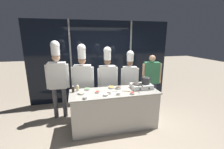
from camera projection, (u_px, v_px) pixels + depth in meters
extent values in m
plane|color=gray|center=(114.00, 126.00, 3.78)|extent=(24.00, 24.00, 0.00)
cube|color=black|center=(102.00, 62.00, 5.11)|extent=(4.76, 0.04, 2.70)
cube|color=gray|center=(71.00, 63.00, 4.84)|extent=(0.05, 0.05, 2.70)
cube|color=gray|center=(130.00, 61.00, 5.29)|extent=(0.05, 0.05, 2.70)
cube|color=beige|center=(114.00, 110.00, 3.67)|extent=(2.03, 0.73, 0.89)
cube|color=#A39E93|center=(114.00, 92.00, 3.56)|extent=(2.09, 0.77, 0.03)
cube|color=silver|center=(141.00, 86.00, 3.75)|extent=(0.50, 0.37, 0.11)
cylinder|color=black|center=(137.00, 84.00, 3.71)|extent=(0.20, 0.20, 0.01)
cylinder|color=black|center=(140.00, 89.00, 3.54)|extent=(0.03, 0.01, 0.03)
cylinder|color=black|center=(146.00, 84.00, 3.77)|extent=(0.20, 0.20, 0.01)
cylinder|color=black|center=(149.00, 88.00, 3.60)|extent=(0.03, 0.01, 0.03)
cylinder|color=#38332D|center=(137.00, 84.00, 3.71)|extent=(0.24, 0.24, 0.01)
cone|color=#38332D|center=(137.00, 83.00, 3.71)|extent=(0.25, 0.25, 0.05)
cylinder|color=black|center=(141.00, 85.00, 3.50)|extent=(0.02, 0.19, 0.02)
cylinder|color=#333335|center=(146.00, 80.00, 3.75)|extent=(0.20, 0.20, 0.15)
torus|color=#333335|center=(146.00, 78.00, 3.73)|extent=(0.21, 0.21, 0.01)
torus|color=#333335|center=(142.00, 79.00, 3.71)|extent=(0.01, 0.05, 0.05)
torus|color=#333335|center=(150.00, 78.00, 3.76)|extent=(0.01, 0.05, 0.05)
cylinder|color=#332319|center=(73.00, 89.00, 3.48)|extent=(0.06, 0.06, 0.14)
cone|color=white|center=(73.00, 86.00, 3.46)|extent=(0.05, 0.05, 0.04)
cylinder|color=beige|center=(78.00, 88.00, 3.58)|extent=(0.06, 0.06, 0.12)
cone|color=white|center=(77.00, 85.00, 3.56)|extent=(0.05, 0.05, 0.03)
cylinder|color=silver|center=(106.00, 95.00, 3.28)|extent=(0.11, 0.11, 0.04)
torus|color=silver|center=(106.00, 94.00, 3.28)|extent=(0.12, 0.12, 0.01)
cylinder|color=silver|center=(106.00, 94.00, 3.28)|extent=(0.09, 0.09, 0.02)
cylinder|color=silver|center=(111.00, 87.00, 3.77)|extent=(0.16, 0.16, 0.04)
torus|color=silver|center=(111.00, 87.00, 3.76)|extent=(0.17, 0.17, 0.01)
cylinder|color=orange|center=(111.00, 87.00, 3.76)|extent=(0.13, 0.13, 0.02)
cylinder|color=silver|center=(97.00, 92.00, 3.46)|extent=(0.12, 0.12, 0.03)
torus|color=silver|center=(97.00, 91.00, 3.46)|extent=(0.12, 0.12, 0.01)
cylinder|color=#B22D1E|center=(97.00, 92.00, 3.46)|extent=(0.10, 0.10, 0.02)
cylinder|color=silver|center=(87.00, 89.00, 3.65)|extent=(0.14, 0.14, 0.04)
torus|color=silver|center=(87.00, 88.00, 3.65)|extent=(0.14, 0.14, 0.01)
cylinder|color=#4C9E47|center=(87.00, 89.00, 3.65)|extent=(0.11, 0.11, 0.02)
cylinder|color=silver|center=(81.00, 93.00, 3.39)|extent=(0.16, 0.16, 0.03)
torus|color=silver|center=(81.00, 92.00, 3.39)|extent=(0.16, 0.16, 0.01)
cylinder|color=#E0C689|center=(81.00, 93.00, 3.39)|extent=(0.13, 0.13, 0.02)
cylinder|color=silver|center=(85.00, 98.00, 3.12)|extent=(0.10, 0.10, 0.05)
torus|color=silver|center=(85.00, 97.00, 3.11)|extent=(0.10, 0.10, 0.01)
cylinder|color=white|center=(85.00, 97.00, 3.11)|extent=(0.08, 0.08, 0.03)
cylinder|color=silver|center=(118.00, 88.00, 3.72)|extent=(0.15, 0.15, 0.04)
torus|color=silver|center=(118.00, 87.00, 3.72)|extent=(0.15, 0.15, 0.01)
cylinder|color=#382319|center=(118.00, 88.00, 3.72)|extent=(0.12, 0.12, 0.02)
cylinder|color=silver|center=(119.00, 93.00, 3.34)|extent=(0.09, 0.09, 0.05)
torus|color=silver|center=(119.00, 92.00, 3.33)|extent=(0.09, 0.09, 0.01)
cylinder|color=silver|center=(119.00, 93.00, 3.34)|extent=(0.07, 0.07, 0.03)
cylinder|color=silver|center=(109.00, 93.00, 3.39)|extent=(0.09, 0.09, 0.05)
torus|color=silver|center=(109.00, 92.00, 3.38)|extent=(0.10, 0.10, 0.01)
cylinder|color=#9E896B|center=(109.00, 92.00, 3.39)|extent=(0.08, 0.08, 0.03)
cylinder|color=silver|center=(132.00, 93.00, 3.37)|extent=(0.11, 0.11, 0.04)
torus|color=silver|center=(132.00, 93.00, 3.36)|extent=(0.11, 0.11, 0.01)
cylinder|color=red|center=(132.00, 93.00, 3.37)|extent=(0.09, 0.09, 0.02)
cube|color=#B2B5BA|center=(115.00, 91.00, 3.54)|extent=(0.14, 0.08, 0.01)
ellipsoid|color=#B2B5BA|center=(119.00, 91.00, 3.52)|extent=(0.08, 0.07, 0.02)
cube|color=olive|center=(125.00, 91.00, 3.54)|extent=(0.16, 0.09, 0.01)
ellipsoid|color=olive|center=(131.00, 91.00, 3.52)|extent=(0.10, 0.08, 0.02)
cylinder|color=#4C4C51|center=(65.00, 102.00, 4.13)|extent=(0.12, 0.12, 0.85)
cylinder|color=#4C4C51|center=(55.00, 103.00, 4.08)|extent=(0.12, 0.12, 0.85)
cube|color=white|center=(58.00, 75.00, 3.91)|extent=(0.45, 0.24, 0.69)
cylinder|color=white|center=(67.00, 76.00, 3.93)|extent=(0.09, 0.09, 0.63)
cylinder|color=white|center=(47.00, 77.00, 3.84)|extent=(0.09, 0.09, 0.63)
sphere|color=tan|center=(56.00, 57.00, 3.80)|extent=(0.20, 0.20, 0.20)
cylinder|color=white|center=(55.00, 50.00, 3.76)|extent=(0.21, 0.21, 0.25)
sphere|color=white|center=(55.00, 45.00, 3.72)|extent=(0.23, 0.23, 0.23)
cylinder|color=#4C4C51|center=(89.00, 102.00, 4.19)|extent=(0.12, 0.12, 0.81)
cylinder|color=#4C4C51|center=(80.00, 102.00, 4.17)|extent=(0.12, 0.12, 0.81)
cube|color=white|center=(83.00, 77.00, 4.00)|extent=(0.48, 0.30, 0.65)
cylinder|color=white|center=(92.00, 78.00, 3.99)|extent=(0.09, 0.09, 0.60)
cylinder|color=white|center=(73.00, 78.00, 3.95)|extent=(0.09, 0.09, 0.60)
sphere|color=#A87A5B|center=(82.00, 61.00, 3.89)|extent=(0.19, 0.19, 0.19)
cylinder|color=white|center=(82.00, 53.00, 3.85)|extent=(0.20, 0.20, 0.27)
sphere|color=white|center=(81.00, 48.00, 3.81)|extent=(0.22, 0.22, 0.22)
cylinder|color=#4C4C51|center=(112.00, 99.00, 4.44)|extent=(0.12, 0.12, 0.77)
cylinder|color=#4C4C51|center=(104.00, 100.00, 4.37)|extent=(0.12, 0.12, 0.77)
cube|color=white|center=(108.00, 77.00, 4.23)|extent=(0.46, 0.26, 0.62)
cylinder|color=white|center=(116.00, 77.00, 4.28)|extent=(0.09, 0.09, 0.57)
cylinder|color=white|center=(99.00, 78.00, 4.13)|extent=(0.09, 0.09, 0.57)
sphere|color=brown|center=(107.00, 62.00, 4.13)|extent=(0.18, 0.18, 0.18)
cylinder|color=white|center=(107.00, 55.00, 4.08)|extent=(0.19, 0.19, 0.26)
sphere|color=white|center=(107.00, 50.00, 4.05)|extent=(0.21, 0.21, 0.21)
cylinder|color=#232326|center=(132.00, 99.00, 4.51)|extent=(0.10, 0.10, 0.75)
cylinder|color=#232326|center=(125.00, 99.00, 4.49)|extent=(0.10, 0.10, 0.75)
cube|color=white|center=(130.00, 77.00, 4.34)|extent=(0.42, 0.26, 0.60)
cylinder|color=white|center=(137.00, 78.00, 4.32)|extent=(0.08, 0.08, 0.56)
cylinder|color=white|center=(122.00, 78.00, 4.29)|extent=(0.08, 0.08, 0.56)
sphere|color=brown|center=(130.00, 63.00, 4.23)|extent=(0.18, 0.18, 0.18)
cylinder|color=white|center=(130.00, 58.00, 4.20)|extent=(0.19, 0.19, 0.20)
sphere|color=white|center=(130.00, 54.00, 4.17)|extent=(0.20, 0.20, 0.20)
cylinder|color=#2D3856|center=(154.00, 95.00, 4.73)|extent=(0.12, 0.12, 0.80)
cylinder|color=#2D3856|center=(146.00, 95.00, 4.72)|extent=(0.12, 0.12, 0.80)
cube|color=#33754C|center=(151.00, 73.00, 4.55)|extent=(0.48, 0.30, 0.65)
cylinder|color=tan|center=(160.00, 73.00, 4.53)|extent=(0.09, 0.09, 0.59)
cylinder|color=tan|center=(144.00, 74.00, 4.50)|extent=(0.09, 0.09, 0.59)
sphere|color=tan|center=(152.00, 58.00, 4.44)|extent=(0.19, 0.19, 0.19)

